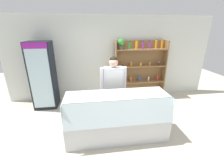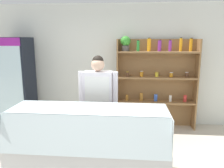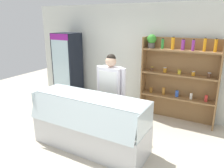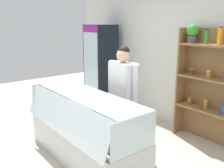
# 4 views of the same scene
# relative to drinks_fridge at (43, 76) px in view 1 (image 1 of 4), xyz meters

# --- Properties ---
(ground_plane) EXTENTS (12.00, 12.00, 0.00)m
(ground_plane) POSITION_rel_drinks_fridge_xyz_m (2.10, -1.77, -0.98)
(ground_plane) COLOR beige
(back_wall) EXTENTS (6.80, 0.10, 2.70)m
(back_wall) POSITION_rel_drinks_fridge_xyz_m (2.10, 0.52, 0.37)
(back_wall) COLOR silver
(back_wall) RESTS_ON ground
(drinks_fridge) EXTENTS (0.65, 0.58, 1.97)m
(drinks_fridge) POSITION_rel_drinks_fridge_xyz_m (0.00, 0.00, 0.00)
(drinks_fridge) COLOR black
(drinks_fridge) RESTS_ON ground
(shelving_unit) EXTENTS (1.71, 0.29, 1.99)m
(shelving_unit) POSITION_rel_drinks_fridge_xyz_m (2.98, 0.28, 0.13)
(shelving_unit) COLOR olive
(shelving_unit) RESTS_ON ground
(deli_display_case) EXTENTS (2.16, 0.80, 1.01)m
(deli_display_case) POSITION_rel_drinks_fridge_xyz_m (1.91, -1.68, -0.67)
(deli_display_case) COLOR silver
(deli_display_case) RESTS_ON ground
(shop_clerk) EXTENTS (0.66, 0.25, 1.67)m
(shop_clerk) POSITION_rel_drinks_fridge_xyz_m (1.94, -0.96, 0.01)
(shop_clerk) COLOR #2D2D38
(shop_clerk) RESTS_ON ground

